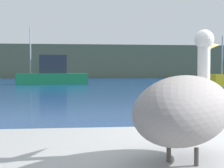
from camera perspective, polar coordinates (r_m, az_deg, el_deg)
The scene contains 3 objects.
hillside_backdrop at distance 64.80m, azimuth -4.93°, elevation 3.54°, with size 140.00×11.23×5.62m, color #5B664C.
pelican at distance 2.35m, azimuth 11.81°, elevation -3.83°, with size 1.08×1.26×0.89m.
fishing_boat_green at distance 34.44m, azimuth -9.55°, elevation 1.60°, with size 6.79×2.62×5.36m.
Camera 1 is at (-1.92, -2.79, 1.35)m, focal length 57.10 mm.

